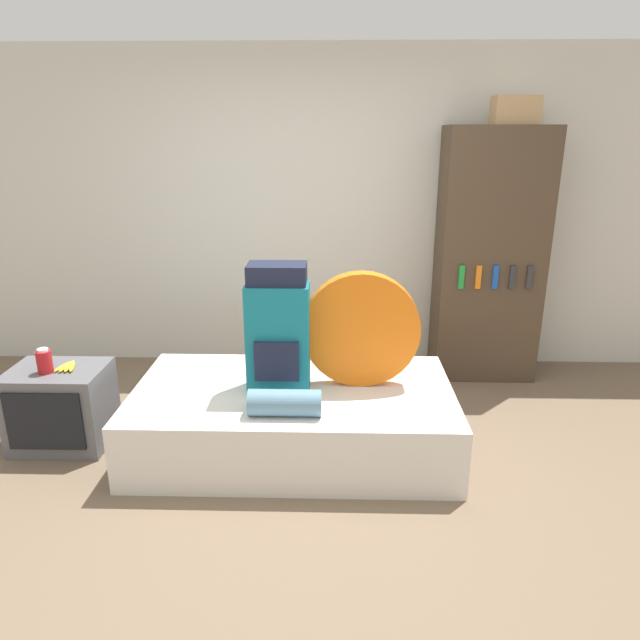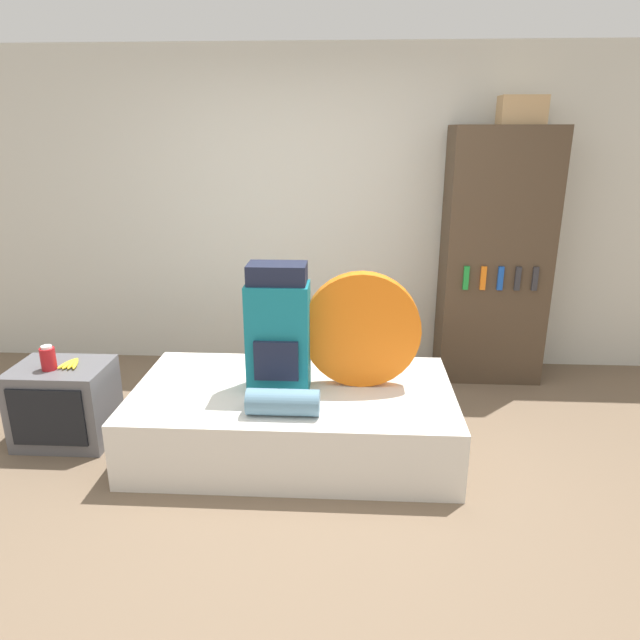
# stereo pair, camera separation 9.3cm
# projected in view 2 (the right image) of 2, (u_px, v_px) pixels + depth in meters

# --- Properties ---
(ground_plane) EXTENTS (16.00, 16.00, 0.00)m
(ground_plane) POSITION_uv_depth(u_px,v_px,m) (301.00, 496.00, 3.20)
(ground_plane) COLOR brown
(wall_back) EXTENTS (8.00, 0.05, 2.60)m
(wall_back) POSITION_uv_depth(u_px,v_px,m) (321.00, 213.00, 4.73)
(wall_back) COLOR silver
(wall_back) RESTS_ON ground_plane
(bed) EXTENTS (1.99, 1.10, 0.42)m
(bed) POSITION_uv_depth(u_px,v_px,m) (294.00, 417.00, 3.64)
(bed) COLOR silver
(bed) RESTS_ON ground_plane
(backpack) EXTENTS (0.38, 0.26, 0.79)m
(backpack) POSITION_uv_depth(u_px,v_px,m) (278.00, 330.00, 3.44)
(backpack) COLOR #14707F
(backpack) RESTS_ON bed
(tent_bag) EXTENTS (0.73, 0.10, 0.73)m
(tent_bag) POSITION_uv_depth(u_px,v_px,m) (362.00, 330.00, 3.51)
(tent_bag) COLOR orange
(tent_bag) RESTS_ON bed
(sleeping_roll) EXTENTS (0.41, 0.15, 0.15)m
(sleeping_roll) POSITION_uv_depth(u_px,v_px,m) (283.00, 402.00, 3.21)
(sleeping_roll) COLOR #5B849E
(sleeping_roll) RESTS_ON bed
(television) EXTENTS (0.59, 0.46, 0.52)m
(television) POSITION_uv_depth(u_px,v_px,m) (65.00, 403.00, 3.71)
(television) COLOR #5B5B60
(television) RESTS_ON ground_plane
(canister) EXTENTS (0.09, 0.09, 0.16)m
(canister) POSITION_uv_depth(u_px,v_px,m) (48.00, 358.00, 3.56)
(canister) COLOR #B2191E
(canister) RESTS_ON television
(banana_bunch) EXTENTS (0.13, 0.18, 0.03)m
(banana_bunch) POSITION_uv_depth(u_px,v_px,m) (72.00, 363.00, 3.63)
(banana_bunch) COLOR yellow
(banana_bunch) RESTS_ON television
(bookshelf) EXTENTS (0.81, 0.45, 1.99)m
(bookshelf) POSITION_uv_depth(u_px,v_px,m) (495.00, 258.00, 4.50)
(bookshelf) COLOR #473828
(bookshelf) RESTS_ON ground_plane
(cardboard_box) EXTENTS (0.33, 0.20, 0.20)m
(cardboard_box) POSITION_uv_depth(u_px,v_px,m) (522.00, 110.00, 4.14)
(cardboard_box) COLOR tan
(cardboard_box) RESTS_ON bookshelf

